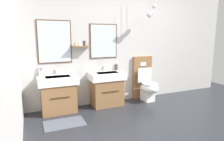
# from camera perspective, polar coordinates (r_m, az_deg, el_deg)

# --- Properties ---
(ground_plane) EXTENTS (6.28, 4.96, 0.10)m
(ground_plane) POSITION_cam_1_polar(r_m,az_deg,el_deg) (3.52, 21.18, -16.41)
(ground_plane) COLOR #23262B
(ground_plane) RESTS_ON ground
(wall_back) EXTENTS (5.08, 0.59, 2.58)m
(wall_back) POSITION_cam_1_polar(r_m,az_deg,el_deg) (4.62, 6.08, 7.71)
(wall_back) COLOR #B7B5B2
(wall_back) RESTS_ON ground
(wall_left) EXTENTS (0.12, 3.76, 2.58)m
(wall_left) POSITION_cam_1_polar(r_m,az_deg,el_deg) (2.22, -28.52, 3.90)
(wall_left) COLOR #B7B5B2
(wall_left) RESTS_ON ground
(bath_mat) EXTENTS (0.68, 0.44, 0.01)m
(bath_mat) POSITION_cam_1_polar(r_m,az_deg,el_deg) (3.57, -13.56, -14.63)
(bath_mat) COLOR #474C56
(bath_mat) RESTS_ON ground
(vanity_sink_left) EXTENTS (0.74, 0.45, 0.72)m
(vanity_sink_left) POSITION_cam_1_polar(r_m,az_deg,el_deg) (3.97, -15.21, -6.37)
(vanity_sink_left) COLOR brown
(vanity_sink_left) RESTS_ON ground
(tap_on_left_sink) EXTENTS (0.03, 0.13, 0.11)m
(tap_on_left_sink) POSITION_cam_1_polar(r_m,az_deg,el_deg) (4.03, -15.80, -0.19)
(tap_on_left_sink) COLOR silver
(tap_on_left_sink) RESTS_ON vanity_sink_left
(vanity_sink_right) EXTENTS (0.74, 0.45, 0.72)m
(vanity_sink_right) POSITION_cam_1_polar(r_m,az_deg,el_deg) (4.22, -1.50, -5.04)
(vanity_sink_right) COLOR brown
(vanity_sink_right) RESTS_ON ground
(tap_on_right_sink) EXTENTS (0.03, 0.13, 0.11)m
(tap_on_right_sink) POSITION_cam_1_polar(r_m,az_deg,el_deg) (4.28, -2.30, 0.76)
(tap_on_right_sink) COLOR silver
(tap_on_right_sink) RESTS_ON vanity_sink_right
(toilet) EXTENTS (0.48, 0.63, 1.00)m
(toilet) POSITION_cam_1_polar(r_m,az_deg,el_deg) (4.64, 9.73, -3.83)
(toilet) COLOR brown
(toilet) RESTS_ON ground
(toothbrush_cup) EXTENTS (0.07, 0.07, 0.21)m
(toothbrush_cup) POSITION_cam_1_polar(r_m,az_deg,el_deg) (4.00, -19.89, -0.67)
(toothbrush_cup) COLOR silver
(toothbrush_cup) RESTS_ON vanity_sink_left
(soap_dispenser) EXTENTS (0.06, 0.06, 0.17)m
(soap_dispenser) POSITION_cam_1_polar(r_m,az_deg,el_deg) (4.39, 1.37, 1.01)
(soap_dispenser) COLOR #4C4C51
(soap_dispenser) RESTS_ON vanity_sink_right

